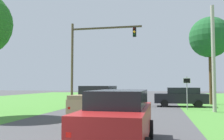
% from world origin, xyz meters
% --- Properties ---
extents(ground_plane, '(120.00, 120.00, 0.00)m').
position_xyz_m(ground_plane, '(0.00, 9.74, 0.00)').
color(ground_plane, '#424244').
extents(red_suv_near, '(2.15, 4.93, 1.89)m').
position_xyz_m(red_suv_near, '(1.86, 3.24, 1.00)').
color(red_suv_near, maroon).
rests_on(red_suv_near, ground_plane).
extents(pickup_truck_lead, '(2.42, 5.05, 2.00)m').
position_xyz_m(pickup_truck_lead, '(-0.31, 8.90, 1.01)').
color(pickup_truck_lead, tan).
rests_on(pickup_truck_lead, ground_plane).
extents(traffic_light, '(7.21, 0.40, 8.31)m').
position_xyz_m(traffic_light, '(-3.82, 18.28, 5.43)').
color(traffic_light, brown).
rests_on(traffic_light, ground_plane).
extents(keep_moving_sign, '(0.60, 0.09, 2.74)m').
position_xyz_m(keep_moving_sign, '(5.35, 15.97, 1.74)').
color(keep_moving_sign, gray).
rests_on(keep_moving_sign, ground_plane).
extents(oak_tree_right, '(4.27, 4.27, 9.21)m').
position_xyz_m(oak_tree_right, '(8.38, 21.91, 7.03)').
color(oak_tree_right, '#4C351E').
rests_on(oak_tree_right, ground_plane).
extents(crossing_suv_far, '(4.79, 2.03, 1.78)m').
position_xyz_m(crossing_suv_far, '(5.09, 18.77, 0.94)').
color(crossing_suv_far, black).
rests_on(crossing_suv_far, ground_plane).
extents(utility_pole_right, '(0.28, 0.28, 8.19)m').
position_xyz_m(utility_pole_right, '(7.20, 14.66, 4.09)').
color(utility_pole_right, '#9E998E').
rests_on(utility_pole_right, ground_plane).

